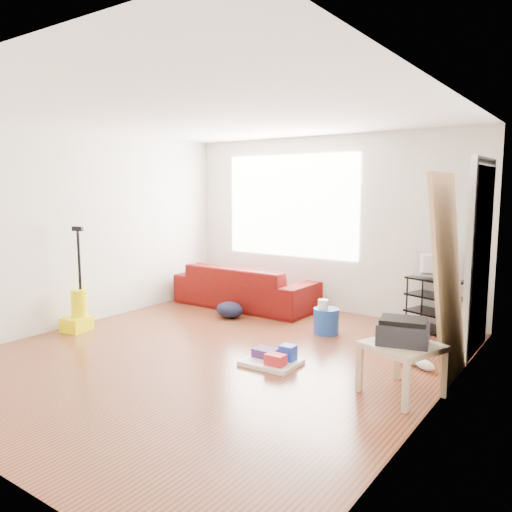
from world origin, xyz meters
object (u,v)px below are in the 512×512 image
Objects in this scene: sofa at (245,307)px; vacuum at (78,312)px; backpack at (230,318)px; tv_stand at (435,305)px; bucket at (326,333)px; cleaning_tray at (273,359)px; side_table at (402,352)px.

sofa is 1.66× the size of vacuum.
backpack is at bearing 107.70° from sofa.
tv_stand is 1.39m from bucket.
vacuum is at bearing -171.75° from cleaning_tray.
cleaning_tray is (1.70, -1.84, 0.06)m from sofa.
bucket reaches higher than backpack.
side_table reaches higher than cleaning_tray.
cleaning_tray is (-1.00, -2.11, -0.28)m from tv_stand.
tv_stand is 1.06× the size of side_table.
backpack is (-1.42, -0.09, 0.00)m from bucket.
side_table reaches higher than bucket.
bucket is (1.63, -0.55, 0.00)m from sofa.
sofa is at bearing 132.75° from cleaning_tray.
vacuum is at bearing 66.83° from sofa.
vacuum is at bearing -120.69° from backpack.
bucket is 1.43m from backpack.
bucket is 0.78× the size of backpack.
tv_stand is 1.90× the size of backpack.
sofa is 5.45× the size of backpack.
sofa is 2.73m from tv_stand.
vacuum is (-2.58, -1.67, 0.24)m from bucket.
tv_stand reaches higher than sofa.
side_table is (0.30, -2.09, 0.04)m from tv_stand.
sofa is at bearing 113.26° from backpack.
cleaning_tray is at bearing -86.96° from bucket.
tv_stand is 4.42m from vacuum.
cleaning_tray is 1.40× the size of backpack.
tv_stand is 2.11m from side_table.
sofa is 2.87× the size of tv_stand.
vacuum is (-3.65, -2.49, -0.10)m from tv_stand.
vacuum is at bearing -147.14° from bucket.
side_table reaches higher than sofa.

